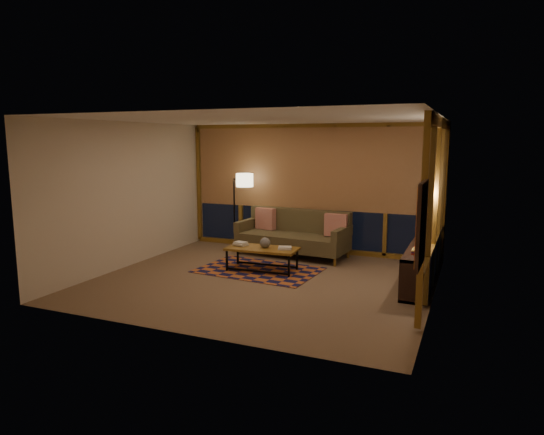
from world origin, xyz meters
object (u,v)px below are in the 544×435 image
at_px(sofa, 292,234).
at_px(floor_lamp, 234,210).
at_px(bookshelf, 422,262).
at_px(coffee_table, 262,259).

relative_size(sofa, floor_lamp, 1.35).
bearing_deg(floor_lamp, sofa, 16.51).
xyz_separation_m(sofa, bookshelf, (2.65, -0.85, -0.14)).
distance_m(sofa, floor_lamp, 1.53).
relative_size(sofa, coffee_table, 1.75).
bearing_deg(sofa, coffee_table, -89.62).
distance_m(sofa, coffee_table, 1.32).
height_order(sofa, floor_lamp, floor_lamp).
distance_m(coffee_table, floor_lamp, 2.15).
relative_size(coffee_table, floor_lamp, 0.77).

